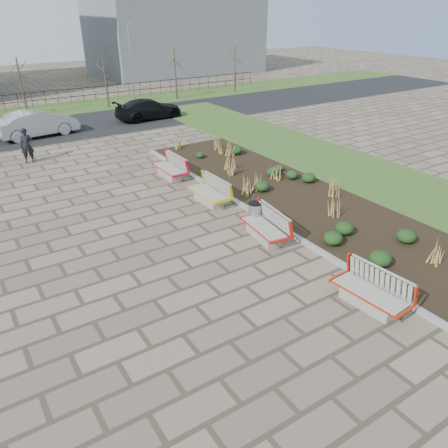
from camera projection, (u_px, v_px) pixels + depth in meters
ground at (239, 311)px, 11.48m from camera, size 120.00×120.00×0.00m
planting_bed at (293, 196)px, 18.25m from camera, size 4.50×18.00×0.10m
planting_curb at (248, 208)px, 17.10m from camera, size 0.16×18.00×0.15m
grass_verge_near at (369, 175)px, 20.58m from camera, size 5.00×38.00×0.04m
grass_verge_far at (24, 113)px, 32.42m from camera, size 80.00×5.00×0.04m
road at (43, 131)px, 27.94m from camera, size 80.00×7.00×0.02m
bench_a at (370, 291)px, 11.45m from camera, size 1.07×2.17×1.00m
bench_b at (264, 226)px, 14.83m from camera, size 1.16×2.20×1.00m
bench_c at (208, 191)px, 17.55m from camera, size 0.92×2.11×1.00m
bench_d at (169, 167)px, 20.17m from camera, size 0.92×2.11×1.00m
litter_bin at (255, 215)px, 15.67m from camera, size 0.45×0.45×0.92m
pedestrian at (27, 146)px, 21.96m from camera, size 0.71×0.54×1.75m
car_silver at (37, 124)px, 26.38m from camera, size 4.88×2.17×1.56m
car_black at (149, 109)px, 30.52m from camera, size 4.83×2.16×1.38m
tree_c at (22, 88)px, 30.39m from camera, size 1.40×1.40×4.00m
tree_d at (105, 81)px, 33.32m from camera, size 1.40×1.40×4.00m
tree_e at (175, 75)px, 36.25m from camera, size 1.40×1.40×4.00m
tree_f at (235, 69)px, 39.18m from camera, size 1.40×1.40×4.00m
lamp_east at (131, 66)px, 33.47m from camera, size 0.24×0.60×6.00m
railing_fence at (18, 101)px, 33.26m from camera, size 44.00×0.10×1.20m
building_grey at (174, 26)px, 50.42m from camera, size 18.00×12.00×10.00m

